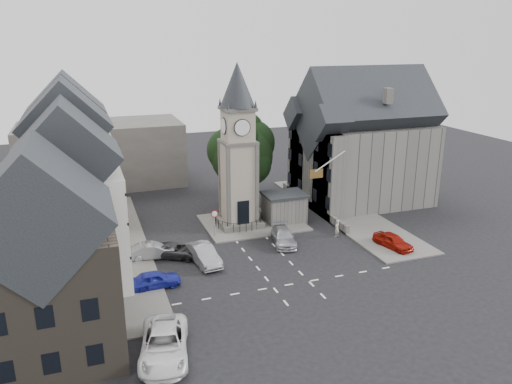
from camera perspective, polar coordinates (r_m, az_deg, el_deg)
name	(u,v)px	position (r m, az deg, el deg)	size (l,w,h in m)	color
ground	(266,256)	(44.18, 1.19, -7.36)	(120.00, 120.00, 0.00)	black
pavement_west	(114,249)	(47.28, -15.90, -6.25)	(6.00, 30.00, 0.14)	#595651
pavement_east	(343,211)	(55.67, 9.89, -2.20)	(6.00, 26.00, 0.14)	#595651
central_island	(253,223)	(51.56, -0.39, -3.53)	(10.00, 8.00, 0.16)	#595651
road_markings	(291,284)	(39.62, 4.05, -10.48)	(20.00, 8.00, 0.01)	silver
clock_tower	(238,147)	(48.79, -2.07, 5.11)	(4.86, 4.86, 16.25)	#4C4944
stone_shelter	(284,207)	(51.73, 3.25, -1.76)	(4.30, 3.30, 3.08)	#5D5A56
town_tree	(242,147)	(54.29, -1.64, 5.14)	(7.20, 7.20, 10.80)	black
warning_sign_post	(215,219)	(47.30, -4.76, -3.04)	(0.70, 0.19, 2.85)	black
terrace_pink	(71,157)	(54.83, -20.37, 3.75)	(8.10, 7.60, 12.80)	#DEA099
terrace_cream	(71,177)	(47.05, -20.37, 1.62)	(8.10, 7.60, 12.80)	beige
terrace_tudor	(72,210)	(39.49, -20.31, -1.89)	(8.10, 7.60, 12.00)	silver
building_sw_stone	(46,275)	(31.51, -22.88, -8.74)	(8.60, 7.60, 10.40)	#433B32
backdrop_west	(102,154)	(67.13, -17.16, 4.15)	(20.00, 10.00, 8.00)	#4C4944
east_building	(361,148)	(58.25, 11.87, 4.90)	(14.40, 11.40, 12.60)	#5D5A56
east_boundary_wall	(312,205)	(55.97, 6.41, -1.53)	(0.40, 16.00, 0.90)	#5D5A56
flagpole	(330,161)	(48.48, 8.46, 3.49)	(3.68, 0.10, 2.74)	white
car_west_blue	(155,279)	(39.57, -11.48, -9.77)	(1.57, 3.90, 1.33)	#1C229A
car_west_silver	(153,251)	(44.44, -11.70, -6.60)	(1.48, 4.24, 1.40)	gray
car_west_grey	(176,250)	(44.35, -9.14, -6.61)	(2.05, 4.44, 1.23)	#2A292C
car_island_silver	(204,255)	(42.83, -6.00, -7.13)	(1.66, 4.77, 1.57)	gray
car_island_east	(283,237)	(46.60, 3.15, -5.11)	(1.89, 4.66, 1.35)	#A4A5AC
car_east_red	(393,241)	(47.22, 15.38, -5.43)	(1.60, 3.98, 1.36)	maroon
van_sw_white	(164,344)	(31.74, -10.46, -16.74)	(2.79, 6.05, 1.68)	white
pedestrian	(337,228)	(48.66, 9.23, -4.12)	(0.61, 0.40, 1.67)	#BCB49C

